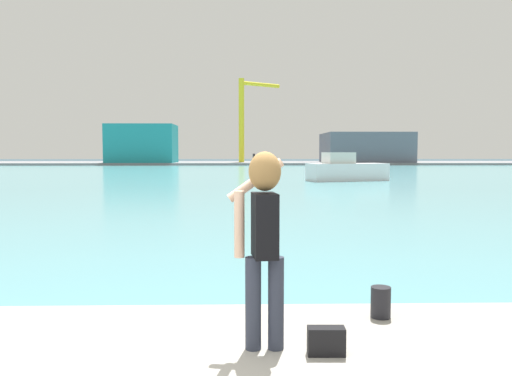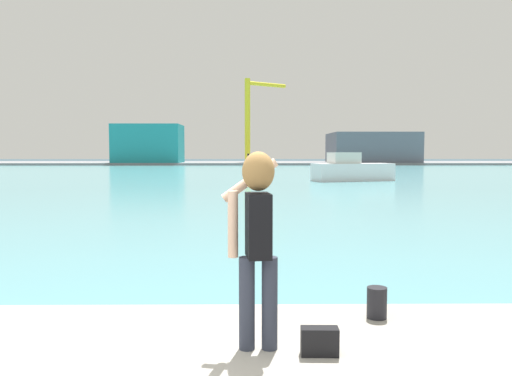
{
  "view_description": "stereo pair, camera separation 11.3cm",
  "coord_description": "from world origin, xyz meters",
  "px_view_note": "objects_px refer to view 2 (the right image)",
  "views": [
    {
      "loc": [
        0.64,
        -3.72,
        2.27
      ],
      "look_at": [
        0.85,
        4.98,
        1.65
      ],
      "focal_mm": 35.9,
      "sensor_mm": 36.0,
      "label": 1
    },
    {
      "loc": [
        0.75,
        -3.72,
        2.27
      ],
      "look_at": [
        0.85,
        4.98,
        1.65
      ],
      "focal_mm": 35.9,
      "sensor_mm": 36.0,
      "label": 2
    }
  ],
  "objects_px": {
    "person_photographer": "(257,229)",
    "warehouse_right": "(371,148)",
    "warehouse_left": "(149,144)",
    "harbor_bollard": "(377,303)",
    "port_crane": "(252,113)",
    "boat_moored": "(352,170)",
    "handbag": "(320,341)"
  },
  "relations": [
    {
      "from": "person_photographer",
      "to": "warehouse_right",
      "type": "height_order",
      "value": "warehouse_right"
    },
    {
      "from": "handbag",
      "to": "warehouse_right",
      "type": "height_order",
      "value": "warehouse_right"
    },
    {
      "from": "harbor_bollard",
      "to": "warehouse_right",
      "type": "bearing_deg",
      "value": 76.74
    },
    {
      "from": "handbag",
      "to": "port_crane",
      "type": "distance_m",
      "value": 89.97
    },
    {
      "from": "boat_moored",
      "to": "port_crane",
      "type": "distance_m",
      "value": 55.29
    },
    {
      "from": "person_photographer",
      "to": "handbag",
      "type": "distance_m",
      "value": 1.1
    },
    {
      "from": "person_photographer",
      "to": "warehouse_left",
      "type": "distance_m",
      "value": 88.24
    },
    {
      "from": "person_photographer",
      "to": "boat_moored",
      "type": "bearing_deg",
      "value": -18.93
    },
    {
      "from": "warehouse_left",
      "to": "handbag",
      "type": "bearing_deg",
      "value": -77.86
    },
    {
      "from": "person_photographer",
      "to": "port_crane",
      "type": "xyz_separation_m",
      "value": [
        0.16,
        89.39,
        7.8
      ]
    },
    {
      "from": "boat_moored",
      "to": "warehouse_left",
      "type": "distance_m",
      "value": 57.3
    },
    {
      "from": "port_crane",
      "to": "boat_moored",
      "type": "bearing_deg",
      "value": -81.94
    },
    {
      "from": "handbag",
      "to": "port_crane",
      "type": "height_order",
      "value": "port_crane"
    },
    {
      "from": "warehouse_left",
      "to": "warehouse_right",
      "type": "bearing_deg",
      "value": 4.02
    },
    {
      "from": "harbor_bollard",
      "to": "warehouse_right",
      "type": "distance_m",
      "value": 90.79
    },
    {
      "from": "person_photographer",
      "to": "warehouse_left",
      "type": "relative_size",
      "value": 0.15
    },
    {
      "from": "harbor_bollard",
      "to": "warehouse_right",
      "type": "relative_size",
      "value": 0.02
    },
    {
      "from": "person_photographer",
      "to": "port_crane",
      "type": "distance_m",
      "value": 89.73
    },
    {
      "from": "handbag",
      "to": "boat_moored",
      "type": "xyz_separation_m",
      "value": [
        7.28,
        35.45,
        0.2
      ]
    },
    {
      "from": "person_photographer",
      "to": "boat_moored",
      "type": "height_order",
      "value": "person_photographer"
    },
    {
      "from": "person_photographer",
      "to": "port_crane",
      "type": "bearing_deg",
      "value": -6.54
    },
    {
      "from": "person_photographer",
      "to": "boat_moored",
      "type": "distance_m",
      "value": 36.17
    },
    {
      "from": "warehouse_right",
      "to": "port_crane",
      "type": "relative_size",
      "value": 0.99
    },
    {
      "from": "person_photographer",
      "to": "warehouse_left",
      "type": "xyz_separation_m",
      "value": [
        -18.07,
        86.34,
        2.13
      ]
    },
    {
      "from": "person_photographer",
      "to": "harbor_bollard",
      "type": "relative_size",
      "value": 5.36
    },
    {
      "from": "warehouse_right",
      "to": "port_crane",
      "type": "bearing_deg",
      "value": 179.4
    },
    {
      "from": "warehouse_left",
      "to": "warehouse_right",
      "type": "distance_m",
      "value": 40.26
    },
    {
      "from": "handbag",
      "to": "person_photographer",
      "type": "bearing_deg",
      "value": 164.49
    },
    {
      "from": "person_photographer",
      "to": "boat_moored",
      "type": "xyz_separation_m",
      "value": [
        7.82,
        35.3,
        -0.74
      ]
    },
    {
      "from": "boat_moored",
      "to": "harbor_bollard",
      "type": "bearing_deg",
      "value": -117.73
    },
    {
      "from": "handbag",
      "to": "boat_moored",
      "type": "distance_m",
      "value": 36.19
    },
    {
      "from": "boat_moored",
      "to": "port_crane",
      "type": "xyz_separation_m",
      "value": [
        -7.66,
        54.09,
        8.54
      ]
    }
  ]
}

